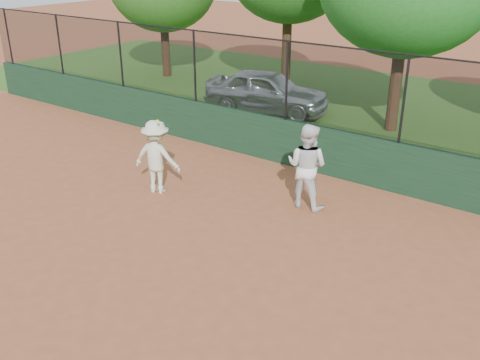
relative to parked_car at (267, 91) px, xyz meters
The scene contains 7 objects.
ground 10.33m from the parked_car, 70.29° to the right, with size 80.00×80.00×0.00m, color #9D5232.
back_wall 5.07m from the parked_car, 46.79° to the right, with size 26.00×0.20×1.20m, color #1A3A22.
grass_strip 4.23m from the parked_car, 33.55° to the left, with size 36.00×12.00×0.01m, color #2C541A.
parked_car is the anchor object (origin of this frame).
player_second 7.29m from the parked_car, 50.09° to the right, with size 0.92×0.72×1.89m, color white.
player_main 7.12m from the parked_car, 77.60° to the right, with size 1.26×0.93×1.87m.
fence_assembly 5.28m from the parked_car, 47.02° to the right, with size 26.00×0.06×2.00m.
Camera 1 is at (6.25, -5.37, 5.33)m, focal length 40.00 mm.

